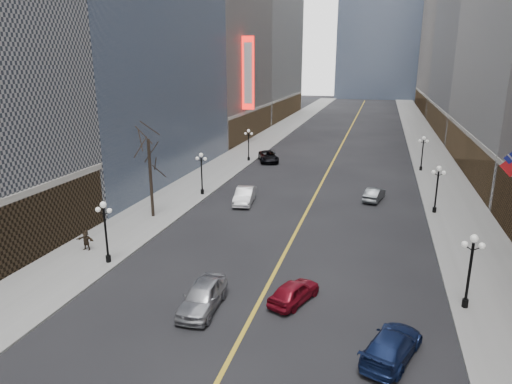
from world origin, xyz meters
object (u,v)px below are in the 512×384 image
Objects in this scene: streetlamp_west_3 at (249,142)px; car_sb_far at (374,194)px; car_nb_mid at (245,196)px; car_nb_near at (203,296)px; car_nb_far at (268,156)px; car_sb_mid at (294,292)px; streetlamp_east_1 at (471,264)px; streetlamp_west_1 at (105,226)px; car_sb_near at (392,345)px; streetlamp_east_2 at (437,184)px; streetlamp_east_3 at (423,150)px; streetlamp_west_2 at (202,169)px.

streetlamp_west_3 is 1.10× the size of car_sb_far.
streetlamp_west_3 reaches higher than car_nb_mid.
car_nb_far is (-6.01, 40.56, -0.06)m from car_nb_near.
car_nb_near reaches higher than car_sb_mid.
car_sb_mid is 23.07m from car_sb_far.
car_nb_far is at bearing 119.62° from streetlamp_east_1.
car_nb_near is at bearing -24.30° from streetlamp_west_1.
car_nb_mid is at bearing -43.30° from car_sb_mid.
car_nb_mid is 1.23× the size of car_sb_mid.
car_sb_near is 1.16× the size of car_sb_far.
car_nb_far is (-20.80, 18.58, -2.13)m from streetlamp_east_2.
car_nb_far is (2.80, 0.58, -2.13)m from streetlamp_west_3.
streetlamp_east_3 is 0.93× the size of car_nb_near.
car_sb_far is (17.97, -15.10, -2.22)m from streetlamp_west_3.
streetlamp_east_2 is 1.00× the size of streetlamp_west_3.
car_nb_mid is 0.89× the size of car_nb_far.
streetlamp_east_2 is at bearing -80.30° from car_sb_near.
streetlamp_west_2 is (-23.60, -18.00, 0.00)m from streetlamp_east_3.
car_sb_near is (14.15, -22.31, -0.11)m from car_nb_mid.
streetlamp_west_3 reaches higher than car_nb_near.
streetlamp_east_2 is 29.68m from streetlamp_west_1.
streetlamp_west_3 is 0.93× the size of car_nb_near.
streetlamp_west_1 is at bearing -123.25° from streetlamp_east_3.
streetlamp_east_1 is 18.00m from streetlamp_east_2.
streetlamp_east_1 is 42.14m from car_nb_far.
car_sb_near reaches higher than car_sb_far.
car_sb_mid is at bearing -69.94° from streetlamp_west_3.
car_nb_near is at bearing -110.31° from streetlamp_east_3.
streetlamp_east_1 and streetlamp_west_3 have the same top height.
streetlamp_west_2 is 5.85m from car_nb_mid.
car_nb_near is 0.88× the size of car_nb_far.
car_sb_near is at bearing 105.58° from car_sb_far.
streetlamp_east_1 reaches higher than car_sb_near.
streetlamp_west_1 is 1.13× the size of car_sb_mid.
streetlamp_east_2 is 23.60m from streetlamp_west_2.
streetlamp_west_2 is (-23.60, 0.00, 0.00)m from streetlamp_east_2.
streetlamp_east_3 is 26.90m from car_nb_mid.
streetlamp_west_1 is 9.88m from car_nb_near.
car_sb_near is (-4.21, -23.86, -2.21)m from streetlamp_east_2.
streetlamp_east_2 and streetlamp_east_3 have the same top height.
streetlamp_east_2 is 0.92× the size of car_nb_mid.
streetlamp_west_1 is (-23.60, 0.00, 0.00)m from streetlamp_east_1.
streetlamp_east_1 is at bearing -90.00° from streetlamp_east_3.
streetlamp_west_2 reaches higher than car_sb_mid.
streetlamp_east_1 is at bearing -56.75° from streetlamp_west_3.
car_nb_mid is (5.24, -1.55, -2.09)m from streetlamp_west_2.
streetlamp_west_3 is 0.92× the size of car_nb_mid.
streetlamp_east_1 and streetlamp_east_2 have the same top height.
streetlamp_west_2 is at bearing 109.82° from car_nb_near.
streetlamp_west_3 is 40.29m from car_sb_mid.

